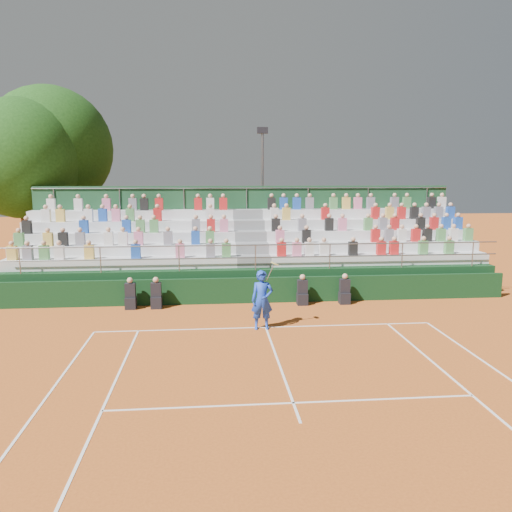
{
  "coord_description": "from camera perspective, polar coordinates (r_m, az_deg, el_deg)",
  "views": [
    {
      "loc": [
        -1.75,
        -15.64,
        4.97
      ],
      "look_at": [
        0.0,
        3.5,
        1.8
      ],
      "focal_mm": 35.0,
      "sensor_mm": 36.0,
      "label": 1
    }
  ],
  "objects": [
    {
      "name": "tennis_player",
      "position": [
        16.09,
        0.71,
        -5.04
      ],
      "size": [
        0.89,
        0.47,
        2.22
      ],
      "color": "blue",
      "rests_on": "ground"
    },
    {
      "name": "tree_east",
      "position": [
        29.71,
        -22.47,
        11.27
      ],
      "size": [
        6.62,
        6.62,
        9.64
      ],
      "color": "#332312",
      "rests_on": "ground"
    },
    {
      "name": "grandstand",
      "position": [
        22.48,
        -0.65,
        -0.57
      ],
      "size": [
        20.0,
        5.2,
        4.4
      ],
      "color": "black",
      "rests_on": "ground"
    },
    {
      "name": "tree_west",
      "position": [
        28.28,
        -25.21,
        10.02
      ],
      "size": [
        6.06,
        6.06,
        8.77
      ],
      "color": "#332312",
      "rests_on": "ground"
    },
    {
      "name": "courtside_wall",
      "position": [
        19.44,
        0.08,
        -3.93
      ],
      "size": [
        20.0,
        0.15,
        1.0
      ],
      "primitive_type": "cube",
      "color": "black",
      "rests_on": "ground"
    },
    {
      "name": "ground",
      "position": [
        16.5,
        1.12,
        -8.16
      ],
      "size": [
        90.0,
        90.0,
        0.0
      ],
      "primitive_type": "plane",
      "color": "#C05B20",
      "rests_on": "ground"
    },
    {
      "name": "line_officials",
      "position": [
        18.95,
        -2.42,
        -4.36
      ],
      "size": [
        8.53,
        0.4,
        1.19
      ],
      "color": "black",
      "rests_on": "ground"
    },
    {
      "name": "floodlight_mast",
      "position": [
        28.54,
        0.73,
        8.29
      ],
      "size": [
        0.6,
        0.25,
        7.54
      ],
      "color": "gray",
      "rests_on": "ground"
    }
  ]
}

